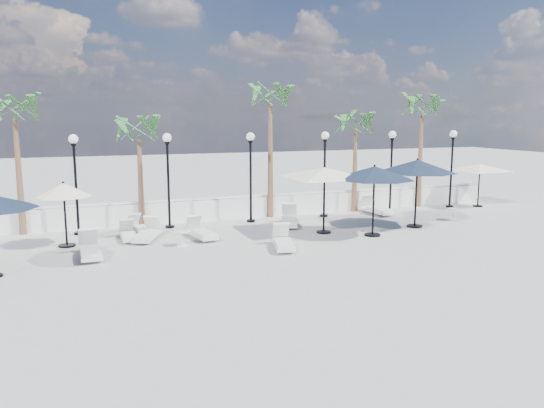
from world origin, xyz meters
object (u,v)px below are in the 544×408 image
object	(u,v)px
lounger_1	(147,234)
lounger_0	(90,250)
parasol_navy_mid	(374,173)
parasol_cream_sq_a	(325,168)
lounger_4	(201,232)
parasol_navy_right	(417,167)
lounger_3	(128,234)
lounger_5	(283,242)
lounger_2	(141,228)
lounger_7	(376,209)
parasol_cream_small	(64,191)
lounger_6	(289,220)
parasol_cream_sq_b	(480,164)

from	to	relation	value
lounger_1	lounger_0	bearing A→B (deg)	-115.22
parasol_navy_mid	parasol_cream_sq_a	world-z (taller)	parasol_cream_sq_a
lounger_4	parasol_navy_right	xyz separation A→B (m)	(8.72, -1.07, 2.26)
lounger_3	lounger_5	xyz separation A→B (m)	(4.83, -3.27, 0.03)
lounger_2	lounger_3	size ratio (longest dim) A/B	1.06
parasol_navy_mid	parasol_navy_right	bearing A→B (deg)	17.95
lounger_4	lounger_7	world-z (taller)	lounger_7
parasol_navy_mid	parasol_cream_sq_a	xyz separation A→B (m)	(-1.52, 1.11, 0.16)
lounger_0	parasol_navy_mid	bearing A→B (deg)	-4.22
lounger_7	parasol_navy_right	bearing A→B (deg)	-96.33
lounger_2	parasol_cream_small	bearing A→B (deg)	-174.50
lounger_2	lounger_4	xyz separation A→B (m)	(1.97, -1.75, 0.03)
lounger_1	parasol_cream_sq_a	distance (m)	7.10
lounger_4	lounger_2	bearing A→B (deg)	128.21
parasol_navy_right	lounger_7	bearing A→B (deg)	88.57
lounger_3	lounger_6	world-z (taller)	lounger_6
lounger_1	lounger_2	size ratio (longest dim) A/B	1.14
lounger_2	lounger_1	bearing A→B (deg)	-107.54
lounger_6	lounger_7	distance (m)	4.96
lounger_4	parasol_navy_mid	xyz separation A→B (m)	(6.22, -1.88, 2.16)
lounger_7	parasol_cream_sq_b	xyz separation A→B (m)	(5.95, -0.02, 1.89)
parasol_cream_sq_b	parasol_cream_sq_a	bearing A→B (deg)	-164.42
lounger_2	lounger_0	bearing A→B (deg)	-142.53
lounger_4	parasol_cream_small	world-z (taller)	parasol_cream_small
parasol_cream_small	lounger_7	bearing A→B (deg)	6.79
lounger_2	parasol_navy_mid	bearing A→B (deg)	-43.88
lounger_0	lounger_1	size ratio (longest dim) A/B	1.00
lounger_6	lounger_7	bearing A→B (deg)	35.88
lounger_1	parasol_cream_sq_a	bearing A→B (deg)	13.35
lounger_6	lounger_1	bearing A→B (deg)	-151.38
lounger_0	parasol_cream_sq_b	bearing A→B (deg)	8.86
parasol_navy_right	lounger_4	bearing A→B (deg)	173.03
lounger_7	parasol_cream_sq_a	world-z (taller)	parasol_cream_sq_a
parasol_cream_small	parasol_navy_right	bearing A→B (deg)	-6.47
lounger_7	parasol_cream_sq_b	distance (m)	6.24
lounger_5	lounger_6	bearing A→B (deg)	79.48
lounger_3	lounger_7	bearing A→B (deg)	5.82
lounger_4	lounger_6	xyz separation A→B (m)	(3.96, 0.97, 0.02)
lounger_2	lounger_6	xyz separation A→B (m)	(5.93, -0.78, 0.05)
lounger_7	parasol_navy_mid	size ratio (longest dim) A/B	0.67
lounger_4	lounger_6	size ratio (longest dim) A/B	0.90
lounger_4	lounger_6	distance (m)	4.08
parasol_cream_sq_a	lounger_0	bearing A→B (deg)	-175.79
lounger_6	parasol_cream_sq_a	xyz separation A→B (m)	(0.73, -1.73, 2.29)
lounger_3	parasol_cream_sq_b	bearing A→B (deg)	3.45
lounger_2	lounger_5	bearing A→B (deg)	-65.37
lounger_0	lounger_3	size ratio (longest dim) A/B	1.21
parasol_cream_sq_b	parasol_cream_small	size ratio (longest dim) A/B	2.02
lounger_0	lounger_4	xyz separation A→B (m)	(3.98, 1.40, -0.01)
lounger_6	parasol_cream_sq_b	size ratio (longest dim) A/B	0.46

